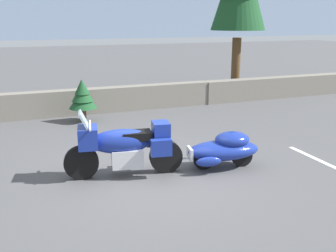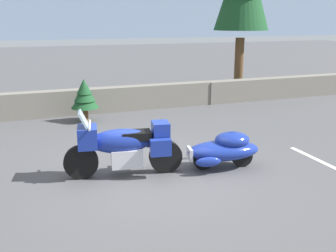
{
  "view_description": "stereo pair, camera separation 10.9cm",
  "coord_description": "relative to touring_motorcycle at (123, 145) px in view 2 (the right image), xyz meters",
  "views": [
    {
      "loc": [
        -2.21,
        -6.75,
        2.96
      ],
      "look_at": [
        0.52,
        0.3,
        0.85
      ],
      "focal_mm": 40.69,
      "sensor_mm": 36.0,
      "label": 1
    },
    {
      "loc": [
        -2.1,
        -6.79,
        2.96
      ],
      "look_at": [
        0.52,
        0.3,
        0.85
      ],
      "focal_mm": 40.69,
      "sensor_mm": 36.0,
      "label": 2
    }
  ],
  "objects": [
    {
      "name": "pine_sapling_near",
      "position": [
        -0.08,
        4.45,
        0.18
      ],
      "size": [
        0.82,
        0.82,
        1.28
      ],
      "color": "brown",
      "rests_on": "ground"
    },
    {
      "name": "stone_guard_wall",
      "position": [
        0.32,
        5.44,
        -0.2
      ],
      "size": [
        24.0,
        0.53,
        0.9
      ],
      "color": "slate",
      "rests_on": "ground"
    },
    {
      "name": "ground_plane",
      "position": [
        0.49,
        -0.07,
        -0.62
      ],
      "size": [
        80.0,
        80.0,
        0.0
      ],
      "primitive_type": "plane",
      "color": "#4C4C4F"
    },
    {
      "name": "touring_motorcycle",
      "position": [
        0.0,
        0.0,
        0.0
      ],
      "size": [
        2.3,
        0.97,
        1.33
      ],
      "color": "black",
      "rests_on": "ground"
    },
    {
      "name": "car_shaped_trailer",
      "position": [
        2.02,
        -0.34,
        -0.21
      ],
      "size": [
        2.23,
        0.95,
        0.76
      ],
      "color": "black",
      "rests_on": "ground"
    }
  ]
}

